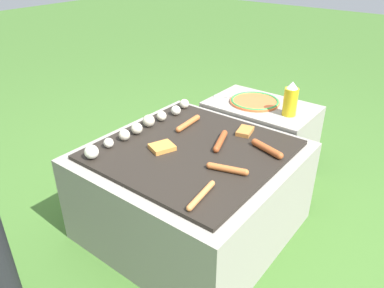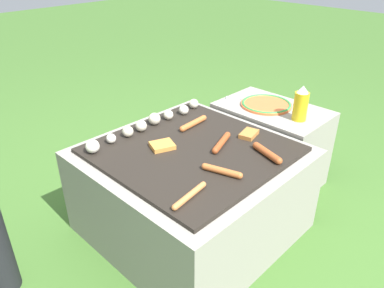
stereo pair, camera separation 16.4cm
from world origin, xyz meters
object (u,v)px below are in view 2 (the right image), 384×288
object	(u,v)px
sausage_front_center	(222,171)
fork_utensil	(238,99)
condiment_bottle	(301,104)
plate_colorful	(266,104)

from	to	relation	value
sausage_front_center	fork_utensil	size ratio (longest dim) A/B	1.11
condiment_bottle	sausage_front_center	bearing A→B (deg)	-176.07
fork_utensil	sausage_front_center	bearing A→B (deg)	-146.59
sausage_front_center	plate_colorful	world-z (taller)	sausage_front_center
fork_utensil	plate_colorful	bearing A→B (deg)	-79.46
condiment_bottle	fork_utensil	xyz separation A→B (m)	(0.01, 0.39, -0.08)
plate_colorful	sausage_front_center	bearing A→B (deg)	-158.93
condiment_bottle	plate_colorful	bearing A→B (deg)	80.49
plate_colorful	condiment_bottle	bearing A→B (deg)	-99.51
plate_colorful	condiment_bottle	distance (m)	0.24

